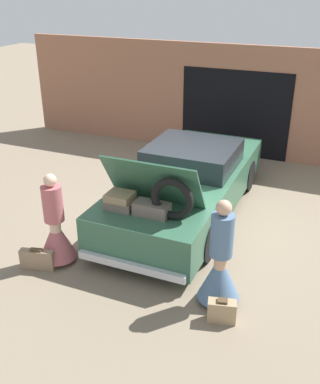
# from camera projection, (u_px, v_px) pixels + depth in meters

# --- Properties ---
(ground_plane) EXTENTS (40.00, 40.00, 0.00)m
(ground_plane) POSITION_uv_depth(u_px,v_px,m) (186.00, 211.00, 9.00)
(ground_plane) COLOR #7F705B
(garage_wall_back) EXTENTS (12.00, 0.14, 2.80)m
(garage_wall_back) POSITION_uv_depth(u_px,v_px,m) (236.00, 102.00, 11.40)
(garage_wall_back) COLOR #9E664C
(garage_wall_back) RESTS_ON ground_plane
(car) EXTENTS (1.92, 5.00, 1.75)m
(car) POSITION_uv_depth(u_px,v_px,m) (187.00, 184.00, 8.73)
(car) COLOR #336047
(car) RESTS_ON ground_plane
(person_left) EXTENTS (0.61, 0.61, 1.55)m
(person_left) POSITION_uv_depth(u_px,v_px,m) (56.00, 231.00, 7.22)
(person_left) COLOR beige
(person_left) RESTS_ON ground_plane
(person_right) EXTENTS (0.61, 0.61, 1.63)m
(person_right) POSITION_uv_depth(u_px,v_px,m) (220.00, 268.00, 6.26)
(person_right) COLOR tan
(person_right) RESTS_ON ground_plane
(suitcase_beside_left_person) EXTENTS (0.56, 0.26, 0.37)m
(suitcase_beside_left_person) POSITION_uv_depth(u_px,v_px,m) (37.00, 259.00, 7.16)
(suitcase_beside_left_person) COLOR #8C7259
(suitcase_beside_left_person) RESTS_ON ground_plane
(suitcase_beside_right_person) EXTENTS (0.42, 0.26, 0.35)m
(suitcase_beside_right_person) POSITION_uv_depth(u_px,v_px,m) (222.00, 311.00, 6.06)
(suitcase_beside_right_person) COLOR #9E8460
(suitcase_beside_right_person) RESTS_ON ground_plane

